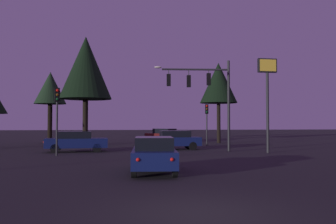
# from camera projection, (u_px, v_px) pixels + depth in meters

# --- Properties ---
(ground_plane) EXTENTS (168.00, 168.00, 0.00)m
(ground_plane) POSITION_uv_depth(u_px,v_px,m) (141.00, 146.00, 32.54)
(ground_plane) COLOR black
(ground_plane) RESTS_ON ground
(traffic_signal_mast_arm) EXTENTS (5.71, 0.69, 6.86)m
(traffic_signal_mast_arm) POSITION_uv_depth(u_px,v_px,m) (205.00, 89.00, 26.91)
(traffic_signal_mast_arm) COLOR #232326
(traffic_signal_mast_arm) RESTS_ON ground
(traffic_light_corner_left) EXTENTS (0.35, 0.38, 4.39)m
(traffic_light_corner_left) POSITION_uv_depth(u_px,v_px,m) (57.00, 108.00, 23.03)
(traffic_light_corner_left) COLOR #232326
(traffic_light_corner_left) RESTS_ON ground
(traffic_light_corner_right) EXTENTS (0.34, 0.37, 3.89)m
(traffic_light_corner_right) POSITION_uv_depth(u_px,v_px,m) (207.00, 116.00, 33.29)
(traffic_light_corner_right) COLOR #232326
(traffic_light_corner_right) RESTS_ON ground
(car_nearside_lane) EXTENTS (2.09, 4.33, 1.52)m
(car_nearside_lane) POSITION_uv_depth(u_px,v_px,m) (154.00, 154.00, 15.17)
(car_nearside_lane) COLOR #0F1947
(car_nearside_lane) RESTS_ON ground
(car_crossing_left) EXTENTS (4.44, 1.96, 1.52)m
(car_crossing_left) POSITION_uv_depth(u_px,v_px,m) (174.00, 140.00, 28.56)
(car_crossing_left) COLOR #0F1947
(car_crossing_left) RESTS_ON ground
(car_crossing_right) EXTENTS (4.61, 2.14, 1.52)m
(car_crossing_right) POSITION_uv_depth(u_px,v_px,m) (76.00, 141.00, 26.26)
(car_crossing_right) COLOR #0F1947
(car_crossing_right) RESTS_ON ground
(car_far_lane) EXTENTS (4.08, 4.21, 1.52)m
(car_far_lane) POSITION_uv_depth(u_px,v_px,m) (164.00, 135.00, 39.44)
(car_far_lane) COLOR #4C0F0F
(car_far_lane) RESTS_ON ground
(store_sign_illuminated) EXTENTS (1.41, 0.33, 6.75)m
(store_sign_illuminated) POSITION_uv_depth(u_px,v_px,m) (267.00, 83.00, 25.53)
(store_sign_illuminated) COLOR #232326
(store_sign_illuminated) RESTS_ON ground
(tree_behind_sign) EXTENTS (3.36, 3.36, 7.62)m
(tree_behind_sign) POSITION_uv_depth(u_px,v_px,m) (50.00, 89.00, 38.17)
(tree_behind_sign) COLOR black
(tree_behind_sign) RESTS_ON ground
(tree_left_far) EXTENTS (4.01, 4.01, 8.66)m
(tree_left_far) POSITION_uv_depth(u_px,v_px,m) (218.00, 83.00, 38.43)
(tree_left_far) COLOR black
(tree_left_far) RESTS_ON ground
(tree_right_cluster) EXTENTS (4.99, 4.99, 10.50)m
(tree_right_cluster) POSITION_uv_depth(u_px,v_px,m) (86.00, 68.00, 34.33)
(tree_right_cluster) COLOR black
(tree_right_cluster) RESTS_ON ground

